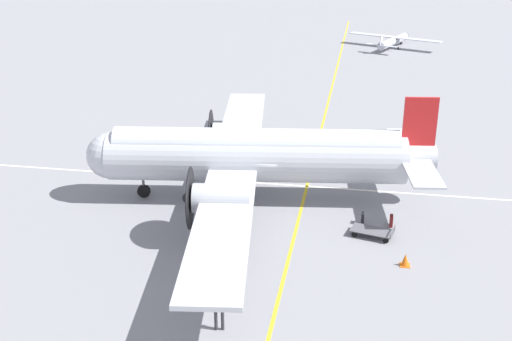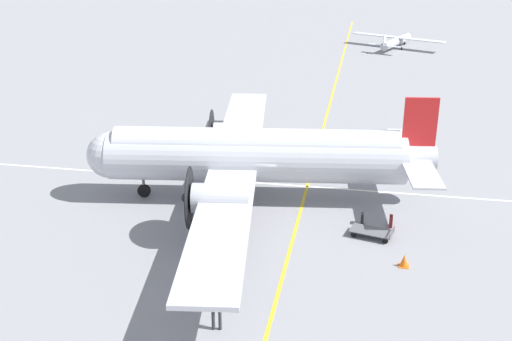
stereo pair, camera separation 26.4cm
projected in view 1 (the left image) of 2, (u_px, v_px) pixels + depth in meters
The scene contains 10 objects.
ground_plane at pixel (256, 199), 34.27m from camera, with size 300.00×300.00×0.00m, color gray.
apron_line_eastwest at pixel (303, 202), 33.86m from camera, with size 120.00×0.16×0.01m.
apron_line_northsouth at pixel (263, 183), 36.23m from camera, with size 0.16×120.00×0.01m.
airliner_main at pixel (248, 155), 33.34m from camera, with size 26.63×18.18×5.71m.
crew_foreground at pixel (219, 304), 23.20m from camera, with size 0.35×0.60×1.78m.
suitcase_near_door at pixel (391, 221), 31.23m from camera, with size 0.43×0.15×0.61m.
suitcase_upright_spare at pixel (363, 218), 31.49m from camera, with size 0.37×0.14×0.63m.
baggage_cart at pixel (373, 231), 30.24m from camera, with size 1.41×2.15×0.56m.
light_aircraft_taxiing at pixel (394, 40), 71.27m from camera, with size 7.91×10.21×2.04m.
traffic_cone at pixel (405, 260), 27.75m from camera, with size 0.44×0.44×0.57m.
Camera 1 is at (-30.68, -5.37, 14.36)m, focal length 45.00 mm.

